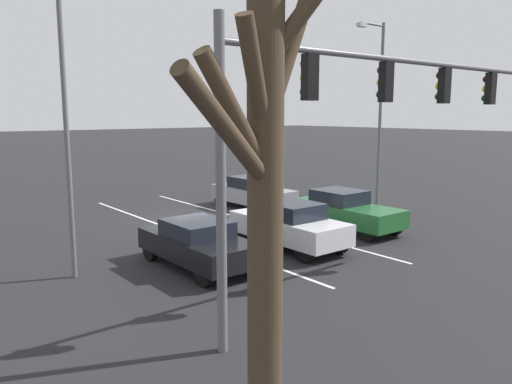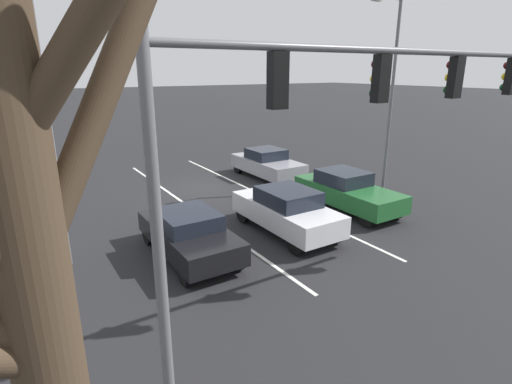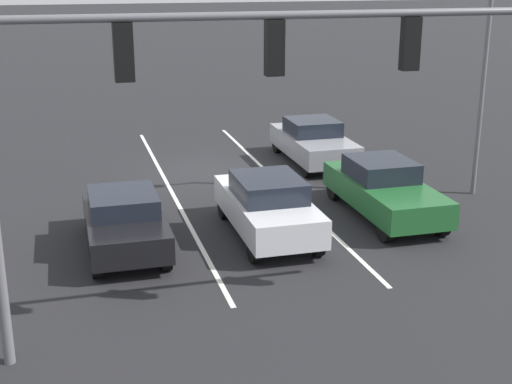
# 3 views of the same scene
# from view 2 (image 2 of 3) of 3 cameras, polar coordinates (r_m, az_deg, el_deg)

# --- Properties ---
(ground_plane) EXTENTS (240.00, 240.00, 0.00)m
(ground_plane) POSITION_cam_2_polar(r_m,az_deg,el_deg) (19.59, -7.33, 0.56)
(ground_plane) COLOR black
(lane_stripe_left_divider) EXTENTS (0.12, 16.35, 0.01)m
(lane_stripe_left_divider) POSITION_cam_2_polar(r_m,az_deg,el_deg) (18.57, 0.44, -0.21)
(lane_stripe_left_divider) COLOR silver
(lane_stripe_left_divider) RESTS_ON ground_plane
(lane_stripe_center_divider) EXTENTS (0.12, 16.35, 0.01)m
(lane_stripe_center_divider) POSITION_cam_2_polar(r_m,az_deg,el_deg) (17.03, -9.53, -2.08)
(lane_stripe_center_divider) COLOR silver
(lane_stripe_center_divider) RESTS_ON ground_plane
(car_silver_midlane_front) EXTENTS (1.83, 4.44, 1.60)m
(car_silver_midlane_front) POSITION_cam_2_polar(r_m,az_deg,el_deg) (13.99, 4.35, -2.60)
(car_silver_midlane_front) COLOR silver
(car_silver_midlane_front) RESTS_ON ground_plane
(car_darkgreen_leftlane_front) EXTENTS (1.85, 4.73, 1.57)m
(car_darkgreen_leftlane_front) POSITION_cam_2_polar(r_m,az_deg,el_deg) (16.72, 12.87, 0.19)
(car_darkgreen_leftlane_front) COLOR #1E5928
(car_darkgreen_leftlane_front) RESTS_ON ground_plane
(car_black_rightlane_front) EXTENTS (1.83, 4.27, 1.45)m
(car_black_rightlane_front) POSITION_cam_2_polar(r_m,az_deg,el_deg) (12.38, -9.60, -5.83)
(car_black_rightlane_front) COLOR black
(car_black_rightlane_front) RESTS_ON ground_plane
(car_gray_leftlane_second) EXTENTS (1.92, 4.52, 1.53)m
(car_gray_leftlane_second) POSITION_cam_2_polar(r_m,az_deg,el_deg) (21.18, 1.61, 4.09)
(car_gray_leftlane_second) COLOR gray
(car_gray_leftlane_second) RESTS_ON ground_plane
(traffic_signal_gantry) EXTENTS (11.94, 0.37, 6.41)m
(traffic_signal_gantry) POSITION_cam_2_polar(r_m,az_deg,el_deg) (8.34, 14.20, 11.93)
(traffic_signal_gantry) COLOR slate
(traffic_signal_gantry) RESTS_ON ground_plane
(street_lamp_right_shoulder) EXTENTS (1.91, 0.24, 8.25)m
(street_lamp_right_shoulder) POSITION_cam_2_polar(r_m,az_deg,el_deg) (12.10, -26.92, 11.55)
(street_lamp_right_shoulder) COLOR slate
(street_lamp_right_shoulder) RESTS_ON ground_plane
(street_lamp_left_shoulder) EXTENTS (1.75, 0.24, 8.51)m
(street_lamp_left_shoulder) POSITION_cam_2_polar(r_m,az_deg,el_deg) (19.32, 18.62, 14.23)
(street_lamp_left_shoulder) COLOR slate
(street_lamp_left_shoulder) RESTS_ON ground_plane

